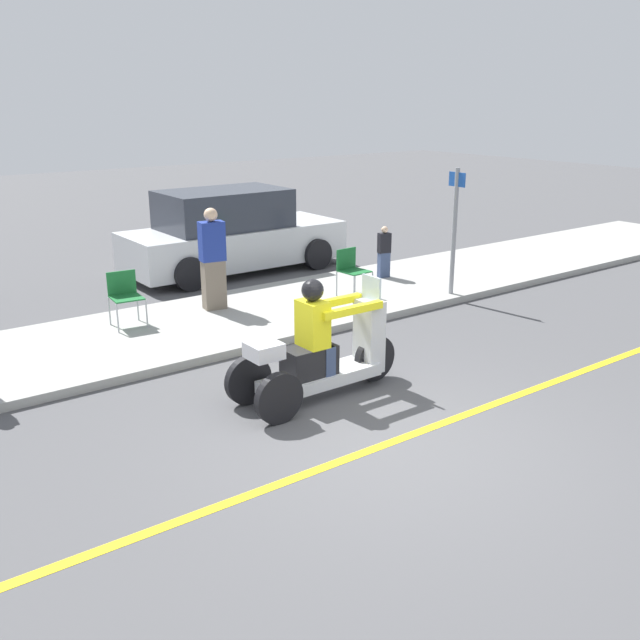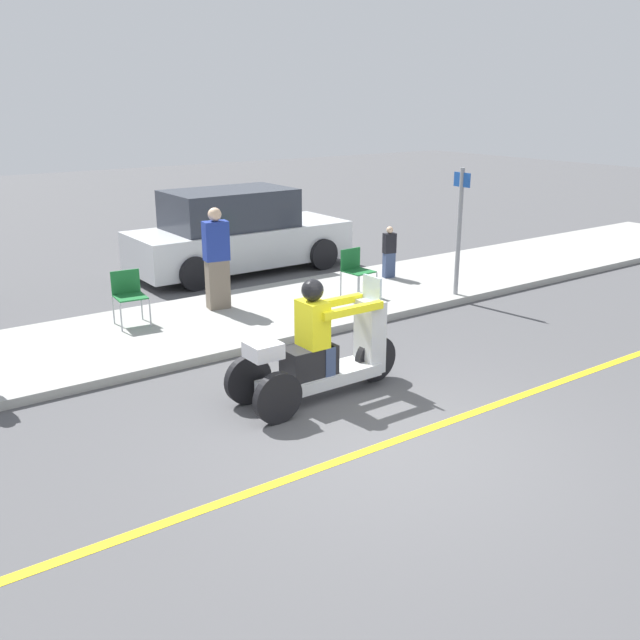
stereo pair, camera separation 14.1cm
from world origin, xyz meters
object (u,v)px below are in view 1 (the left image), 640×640
folding_chair_set_back (351,267)px  parked_car_lot_far (231,234)px  folding_chair_curbside (125,293)px  street_sign (454,226)px  spectator_end_of_line (384,253)px  motorcycle_trike (320,355)px  spectator_mid_group (213,261)px

folding_chair_set_back → parked_car_lot_far: size_ratio=0.18×
folding_chair_curbside → parked_car_lot_far: 4.13m
folding_chair_set_back → folding_chair_curbside: 3.88m
folding_chair_curbside → street_sign: bearing=-17.7°
folding_chair_set_back → parked_car_lot_far: bearing=99.2°
street_sign → parked_car_lot_far: bearing=115.9°
folding_chair_curbside → street_sign: street_sign is taller
spectator_end_of_line → street_sign: size_ratio=0.45×
folding_chair_curbside → motorcycle_trike: bearing=-76.1°
spectator_mid_group → parked_car_lot_far: size_ratio=0.37×
spectator_mid_group → parked_car_lot_far: bearing=54.8°
spectator_mid_group → spectator_end_of_line: bearing=-0.9°
parked_car_lot_far → street_sign: (2.04, -4.19, 0.53)m
motorcycle_trike → folding_chair_curbside: size_ratio=2.76×
spectator_mid_group → parked_car_lot_far: spectator_mid_group is taller
motorcycle_trike → parked_car_lot_far: parked_car_lot_far is taller
spectator_end_of_line → folding_chair_curbside: (-5.16, 0.08, 0.03)m
motorcycle_trike → street_sign: 4.91m
motorcycle_trike → folding_chair_set_back: bearing=46.0°
parked_car_lot_far → street_sign: bearing=-64.1°
motorcycle_trike → street_sign: bearing=24.8°
street_sign → spectator_mid_group: bearing=156.3°
spectator_mid_group → folding_chair_set_back: (2.30, -0.71, -0.30)m
spectator_mid_group → motorcycle_trike: bearing=-98.9°
motorcycle_trike → spectator_mid_group: spectator_mid_group is taller
street_sign → folding_chair_curbside: bearing=162.3°
folding_chair_curbside → street_sign: 5.63m
folding_chair_set_back → parked_car_lot_far: parked_car_lot_far is taller
parked_car_lot_far → spectator_end_of_line: bearing=-54.0°
motorcycle_trike → spectator_mid_group: (0.58, 3.71, 0.39)m
motorcycle_trike → parked_car_lot_far: (2.36, 6.22, 0.26)m
spectator_end_of_line → parked_car_lot_far: size_ratio=0.22×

